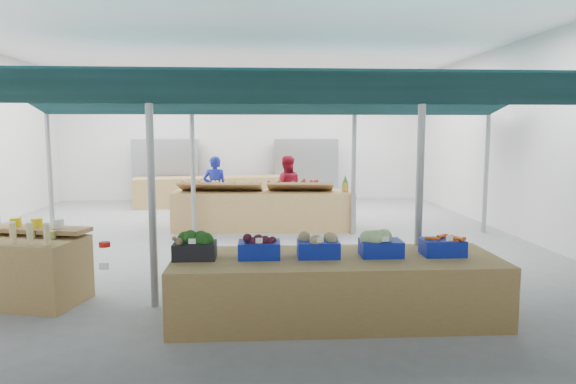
% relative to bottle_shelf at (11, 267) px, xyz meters
% --- Properties ---
extents(floor, '(13.00, 13.00, 0.00)m').
position_rel_bottle_shelf_xyz_m(floor, '(2.97, 3.65, -0.47)').
color(floor, slate).
rests_on(floor, ground).
extents(hall, '(13.00, 13.00, 13.00)m').
position_rel_bottle_shelf_xyz_m(hall, '(2.97, 5.09, 2.17)').
color(hall, silver).
rests_on(hall, ground).
extents(pole_grid, '(10.00, 4.60, 3.00)m').
position_rel_bottle_shelf_xyz_m(pole_grid, '(3.72, 1.90, 1.34)').
color(pole_grid, gray).
rests_on(pole_grid, floor).
extents(awnings, '(9.50, 7.08, 0.30)m').
position_rel_bottle_shelf_xyz_m(awnings, '(3.72, 1.90, 2.31)').
color(awnings, '#0A292A').
rests_on(awnings, pole_grid).
extents(back_shelving_left, '(2.00, 0.50, 2.00)m').
position_rel_bottle_shelf_xyz_m(back_shelving_left, '(0.47, 9.65, 0.53)').
color(back_shelving_left, '#B23F33').
rests_on(back_shelving_left, floor).
extents(back_shelving_right, '(2.00, 0.50, 2.00)m').
position_rel_bottle_shelf_xyz_m(back_shelving_right, '(4.97, 9.65, 0.53)').
color(back_shelving_right, '#B23F33').
rests_on(back_shelving_right, floor).
extents(bottle_shelf, '(2.13, 1.58, 1.15)m').
position_rel_bottle_shelf_xyz_m(bottle_shelf, '(0.00, 0.00, 0.00)').
color(bottle_shelf, olive).
rests_on(bottle_shelf, floor).
extents(veg_counter, '(3.96, 1.35, 0.77)m').
position_rel_bottle_shelf_xyz_m(veg_counter, '(4.27, -0.93, -0.09)').
color(veg_counter, olive).
rests_on(veg_counter, floor).
extents(fruit_counter, '(4.21, 1.21, 0.89)m').
position_rel_bottle_shelf_xyz_m(fruit_counter, '(3.50, 4.85, -0.02)').
color(fruit_counter, olive).
rests_on(fruit_counter, floor).
extents(far_counter, '(5.01, 1.66, 0.89)m').
position_rel_bottle_shelf_xyz_m(far_counter, '(2.14, 8.75, -0.03)').
color(far_counter, olive).
rests_on(far_counter, floor).
extents(crate_stack, '(0.63, 0.53, 0.64)m').
position_rel_bottle_shelf_xyz_m(crate_stack, '(5.50, -0.55, -0.15)').
color(crate_stack, '#0D1F96').
rests_on(crate_stack, floor).
extents(vendor_left, '(0.63, 0.43, 1.67)m').
position_rel_bottle_shelf_xyz_m(vendor_left, '(2.30, 5.95, 0.36)').
color(vendor_left, '#18229C').
rests_on(vendor_left, floor).
extents(vendor_right, '(0.84, 0.67, 1.67)m').
position_rel_bottle_shelf_xyz_m(vendor_right, '(4.10, 5.95, 0.36)').
color(vendor_right, maroon).
rests_on(vendor_right, floor).
extents(crate_broccoli, '(0.51, 0.40, 0.35)m').
position_rel_bottle_shelf_xyz_m(crate_broccoli, '(2.56, -0.91, 0.46)').
color(crate_broccoli, black).
rests_on(crate_broccoli, veg_counter).
extents(crate_beets, '(0.51, 0.40, 0.29)m').
position_rel_bottle_shelf_xyz_m(crate_beets, '(3.33, -0.92, 0.43)').
color(crate_beets, '#0D1F96').
rests_on(crate_beets, veg_counter).
extents(crate_celeriac, '(0.51, 0.40, 0.31)m').
position_rel_bottle_shelf_xyz_m(crate_celeriac, '(4.05, -0.93, 0.44)').
color(crate_celeriac, '#0D1F96').
rests_on(crate_celeriac, veg_counter).
extents(crate_cabbage, '(0.51, 0.40, 0.35)m').
position_rel_bottle_shelf_xyz_m(crate_cabbage, '(4.82, -0.93, 0.46)').
color(crate_cabbage, '#0D1F96').
rests_on(crate_cabbage, veg_counter).
extents(crate_carrots, '(0.51, 0.40, 0.29)m').
position_rel_bottle_shelf_xyz_m(crate_carrots, '(5.58, -0.94, 0.41)').
color(crate_carrots, '#0D1F96').
rests_on(crate_carrots, veg_counter).
extents(sparrow, '(0.12, 0.09, 0.11)m').
position_rel_bottle_shelf_xyz_m(sparrow, '(2.39, -1.05, 0.55)').
color(sparrow, brown).
rests_on(sparrow, crate_broccoli).
extents(pole_ribbon, '(0.12, 0.12, 0.28)m').
position_rel_bottle_shelf_xyz_m(pole_ribbon, '(1.70, -1.56, 0.61)').
color(pole_ribbon, '#B5110C').
rests_on(pole_ribbon, pole_grid).
extents(apple_heap_yellow, '(1.96, 0.89, 0.27)m').
position_rel_bottle_shelf_xyz_m(apple_heap_yellow, '(2.50, 4.80, 0.59)').
color(apple_heap_yellow, '#997247').
rests_on(apple_heap_yellow, fruit_counter).
extents(apple_heap_red, '(1.56, 0.85, 0.27)m').
position_rel_bottle_shelf_xyz_m(apple_heap_red, '(4.34, 4.71, 0.59)').
color(apple_heap_red, '#997247').
rests_on(apple_heap_red, fruit_counter).
extents(pineapple, '(0.14, 0.14, 0.39)m').
position_rel_bottle_shelf_xyz_m(pineapple, '(5.38, 4.65, 0.60)').
color(pineapple, '#8C6019').
rests_on(pineapple, fruit_counter).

